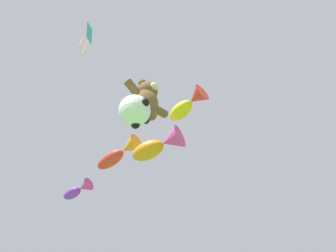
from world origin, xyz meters
TOP-DOWN VIEW (x-y plane):
  - teddy_bear_kite at (1.31, 5.31)m, footprint 1.96×0.86m
  - soccer_ball_kite at (0.92, 5.35)m, footprint 1.13×1.12m
  - fish_kite_goldfin at (3.62, 5.30)m, footprint 0.84×1.90m
  - fish_kite_tangerine at (3.81, 7.23)m, footprint 1.51×2.50m
  - fish_kite_crimson at (3.27, 9.33)m, footprint 1.00×2.48m
  - fish_kite_violet at (3.14, 12.15)m, footprint 0.86×1.65m
  - diamond_kite at (-1.30, 6.11)m, footprint 0.69×0.62m

SIDE VIEW (x-z plane):
  - soccer_ball_kite at x=0.92m, z-range 10.60..11.64m
  - teddy_bear_kite at x=1.31m, z-range 11.40..13.38m
  - fish_kite_tangerine at x=3.81m, z-range 13.50..14.52m
  - fish_kite_violet at x=3.14m, z-range 14.14..14.80m
  - fish_kite_crimson at x=3.27m, z-range 14.47..15.31m
  - fish_kite_goldfin at x=3.62m, z-range 14.58..15.41m
  - diamond_kite at x=-1.30m, z-range 13.76..16.54m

